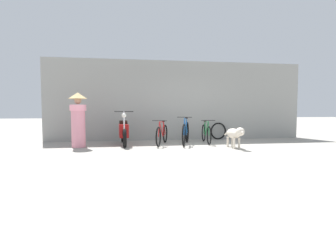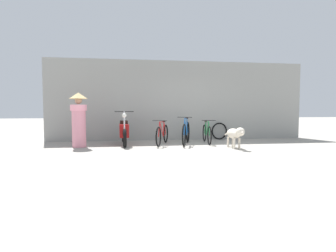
% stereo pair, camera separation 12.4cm
% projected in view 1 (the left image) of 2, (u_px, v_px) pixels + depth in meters
% --- Properties ---
extents(ground_plane, '(60.00, 60.00, 0.00)m').
position_uv_depth(ground_plane, '(201.00, 152.00, 7.01)').
color(ground_plane, '#9E998E').
extents(shop_wall_back, '(9.74, 0.20, 2.95)m').
position_uv_depth(shop_wall_back, '(179.00, 101.00, 9.91)').
color(shop_wall_back, gray).
rests_on(shop_wall_back, ground).
extents(bicycle_0, '(0.65, 1.61, 0.81)m').
position_uv_depth(bicycle_0, '(162.00, 134.00, 8.49)').
color(bicycle_0, black).
rests_on(bicycle_0, ground).
extents(bicycle_1, '(0.64, 1.66, 0.91)m').
position_uv_depth(bicycle_1, '(186.00, 133.00, 8.58)').
color(bicycle_1, black).
rests_on(bicycle_1, ground).
extents(bicycle_2, '(0.46, 1.59, 0.80)m').
position_uv_depth(bicycle_2, '(206.00, 133.00, 8.88)').
color(bicycle_2, black).
rests_on(bicycle_2, ground).
extents(motorcycle, '(0.58, 1.88, 1.09)m').
position_uv_depth(motorcycle, '(124.00, 131.00, 8.41)').
color(motorcycle, black).
rests_on(motorcycle, ground).
extents(stray_dog, '(0.35, 1.16, 0.64)m').
position_uv_depth(stray_dog, '(235.00, 134.00, 7.69)').
color(stray_dog, beige).
rests_on(stray_dog, ground).
extents(person_in_robes, '(0.64, 0.64, 1.65)m').
position_uv_depth(person_in_robes, '(78.00, 118.00, 7.88)').
color(person_in_robes, pink).
rests_on(person_in_robes, ground).
extents(spare_tire_left, '(0.65, 0.14, 0.65)m').
position_uv_depth(spare_tire_left, '(218.00, 131.00, 9.97)').
color(spare_tire_left, black).
rests_on(spare_tire_left, ground).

